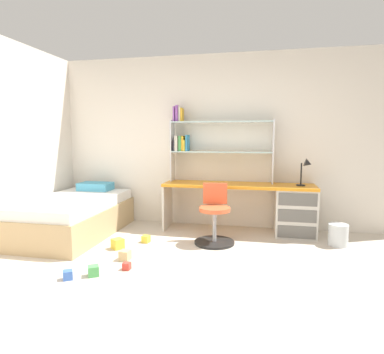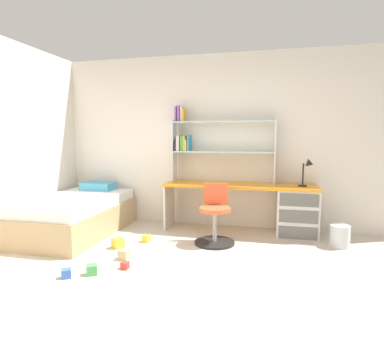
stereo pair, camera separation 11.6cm
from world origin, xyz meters
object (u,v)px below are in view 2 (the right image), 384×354
object	(u,v)px
desk_lamp	(308,168)
toy_block_red_4	(125,265)
toy_block_blue_1	(66,273)
toy_block_green_2	(92,270)
bed_platform	(76,215)
toy_block_natural_0	(124,255)
bookshelf_hutch	(209,140)
swivel_chair	(215,220)
toy_block_yellow_3	(146,239)
desk	(280,207)
toy_block_yellow_5	(118,243)
waste_bin	(340,236)

from	to	relation	value
desk_lamp	toy_block_red_4	xyz separation A→B (m)	(-1.95, -1.60, -0.92)
toy_block_blue_1	toy_block_red_4	world-z (taller)	toy_block_blue_1
toy_block_green_2	bed_platform	bearing A→B (deg)	128.18
bed_platform	toy_block_green_2	world-z (taller)	bed_platform
toy_block_natural_0	toy_block_red_4	bearing A→B (deg)	-62.94
bookshelf_hutch	swivel_chair	distance (m)	1.29
bookshelf_hutch	toy_block_yellow_3	bearing A→B (deg)	-126.23
toy_block_natural_0	toy_block_yellow_3	bearing A→B (deg)	88.41
desk	toy_block_blue_1	world-z (taller)	desk
toy_block_blue_1	toy_block_green_2	bearing A→B (deg)	32.07
swivel_chair	toy_block_yellow_3	size ratio (longest dim) A/B	8.40
desk	swivel_chair	bearing A→B (deg)	-145.11
desk	swivel_chair	world-z (taller)	swivel_chair
toy_block_green_2	bookshelf_hutch	bearing A→B (deg)	67.80
bookshelf_hutch	bed_platform	size ratio (longest dim) A/B	0.84
desk	toy_block_blue_1	bearing A→B (deg)	-136.32
bed_platform	toy_block_yellow_3	world-z (taller)	bed_platform
desk_lamp	toy_block_yellow_5	bearing A→B (deg)	-156.29
waste_bin	toy_block_yellow_3	distance (m)	2.47
waste_bin	toy_block_natural_0	bearing A→B (deg)	-157.24
desk_lamp	desk	bearing A→B (deg)	173.49
swivel_chair	toy_block_yellow_3	world-z (taller)	swivel_chair
bed_platform	toy_block_blue_1	world-z (taller)	bed_platform
toy_block_natural_0	swivel_chair	bearing A→B (deg)	41.99
desk_lamp	bed_platform	bearing A→B (deg)	-169.57
desk	swivel_chair	size ratio (longest dim) A/B	2.80
desk	waste_bin	bearing A→B (deg)	-26.62
desk_lamp	bed_platform	world-z (taller)	desk_lamp
swivel_chair	toy_block_blue_1	world-z (taller)	swivel_chair
bookshelf_hutch	waste_bin	world-z (taller)	bookshelf_hutch
toy_block_yellow_5	swivel_chair	bearing A→B (deg)	22.65
toy_block_yellow_3	swivel_chair	bearing A→B (deg)	11.21
toy_block_red_4	toy_block_yellow_3	bearing A→B (deg)	97.05
desk_lamp	toy_block_yellow_3	bearing A→B (deg)	-160.81
waste_bin	toy_block_yellow_5	bearing A→B (deg)	-165.52
bookshelf_hutch	toy_block_yellow_5	distance (m)	1.98
toy_block_green_2	toy_block_red_4	distance (m)	0.34
bookshelf_hutch	toy_block_yellow_5	xyz separation A→B (m)	(-0.92, -1.20, -1.27)
toy_block_blue_1	toy_block_yellow_5	distance (m)	0.93
toy_block_yellow_5	waste_bin	bearing A→B (deg)	14.48
desk	toy_block_natural_0	xyz separation A→B (m)	(-1.73, -1.39, -0.34)
toy_block_yellow_3	bed_platform	bearing A→B (deg)	173.26
toy_block_yellow_3	toy_block_yellow_5	world-z (taller)	toy_block_yellow_5
toy_block_red_4	toy_block_green_2	bearing A→B (deg)	-141.09
toy_block_yellow_5	toy_block_natural_0	bearing A→B (deg)	-54.09
bookshelf_hutch	toy_block_yellow_5	bearing A→B (deg)	-127.40
swivel_chair	toy_block_yellow_3	distance (m)	0.93
toy_block_natural_0	toy_block_blue_1	size ratio (longest dim) A/B	1.23
waste_bin	toy_block_yellow_5	xyz separation A→B (m)	(-2.70, -0.70, -0.08)
desk_lamp	swivel_chair	xyz separation A→B (m)	(-1.18, -0.54, -0.66)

